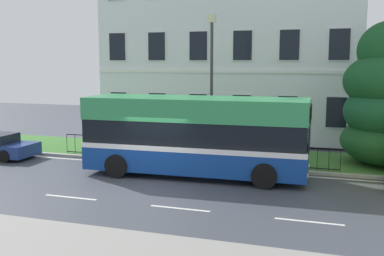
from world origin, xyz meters
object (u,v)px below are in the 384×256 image
(georgian_townhouse, at_px, (238,30))
(street_lamp_post, at_px, (212,77))
(litter_bin, at_px, (297,154))
(single_decker_bus, at_px, (196,135))

(georgian_townhouse, bearing_deg, street_lamp_post, -85.48)
(georgian_townhouse, distance_m, litter_bin, 12.35)
(street_lamp_post, relative_size, litter_bin, 5.79)
(litter_bin, bearing_deg, single_decker_bus, -149.49)
(georgian_townhouse, relative_size, litter_bin, 13.37)
(single_decker_bus, height_order, street_lamp_post, street_lamp_post)
(georgian_townhouse, bearing_deg, litter_bin, -64.11)
(georgian_townhouse, xyz_separation_m, single_decker_bus, (0.84, -12.01, -4.98))
(georgian_townhouse, relative_size, street_lamp_post, 2.31)
(georgian_townhouse, distance_m, single_decker_bus, 13.03)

